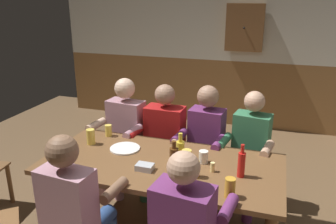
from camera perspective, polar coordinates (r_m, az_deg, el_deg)
The scene contains 22 objects.
back_wall_upper at distance 5.59m, azimuth 9.40°, elevation 15.59°, with size 5.45×0.12×1.40m, color beige.
back_wall_wainscot at distance 5.79m, azimuth 8.75°, elevation 3.32°, with size 5.45×0.12×1.07m, color brown.
dining_table at distance 2.98m, azimuth -1.09°, elevation -9.77°, with size 2.02×0.96×0.73m.
person_0 at distance 3.79m, azimuth -7.55°, elevation -2.79°, with size 0.57×0.56×1.23m.
person_1 at distance 3.64m, azimuth -0.87°, elevation -3.77°, with size 0.56×0.53×1.19m.
person_2 at distance 3.52m, azimuth 5.99°, elevation -4.57°, with size 0.51×0.55×1.22m.
person_3 at distance 3.48m, azimuth 13.26°, elevation -5.64°, with size 0.53×0.55×1.20m.
person_4 at distance 2.58m, azimuth -15.10°, elevation -14.59°, with size 0.54×0.52×1.23m.
table_candle at distance 2.80m, azimuth 7.39°, elevation -9.05°, with size 0.04×0.04×0.08m, color #F9E08C.
condiment_caddy at distance 2.81m, azimuth -3.87°, elevation -9.10°, with size 0.14×0.10×0.05m, color #B2B7BC.
plate_0 at distance 3.19m, azimuth -7.15°, elevation -6.02°, with size 0.27×0.27×0.01m, color white.
bottle_0 at distance 2.71m, azimuth 0.99°, elevation -7.98°, with size 0.07×0.07×0.28m.
bottle_1 at distance 2.94m, azimuth 2.05°, elevation -6.22°, with size 0.07×0.07×0.24m.
bottle_2 at distance 2.73m, azimuth 12.09°, elevation -8.39°, with size 0.06×0.06×0.27m.
pint_glass_0 at distance 3.48m, azimuth -9.84°, elevation -3.04°, with size 0.07×0.07×0.12m, color #E5C64C.
pint_glass_1 at distance 3.33m, azimuth -12.70°, elevation -4.03°, with size 0.08×0.08×0.15m, color #E5C64C.
pint_glass_2 at distance 2.88m, azimuth 3.11°, elevation -7.51°, with size 0.08×0.08×0.13m, color #E5C64C.
pint_glass_3 at distance 2.69m, azimuth 4.55°, elevation -9.43°, with size 0.06×0.06×0.13m, color gold.
pint_glass_4 at distance 2.93m, azimuth -16.60°, elevation -7.66°, with size 0.06×0.06×0.14m, color white.
pint_glass_5 at distance 2.92m, azimuth 5.90°, elevation -7.41°, with size 0.08×0.08×0.11m, color white.
pint_glass_6 at distance 2.48m, azimuth 10.24°, elevation -12.28°, with size 0.07×0.07×0.15m, color gold.
wall_dart_cabinet at distance 5.43m, azimuth 12.61°, elevation 13.50°, with size 0.56×0.15×0.70m.
Camera 1 is at (0.86, -2.49, 2.07)m, focal length 36.74 mm.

